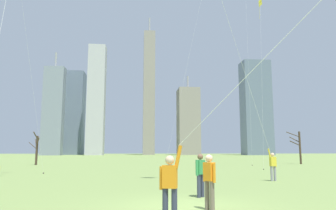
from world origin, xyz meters
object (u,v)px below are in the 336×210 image
(bare_tree_right_of_center, at_px, (299,145))
(bystander_strolling_midfield, at_px, (200,173))
(kite_flyer_far_back_orange, at_px, (275,73))
(bare_tree_left_of_center, at_px, (37,148))
(distant_kite_drifting_right_yellow, at_px, (260,13))
(kite_flyer_midfield_center_red, at_px, (261,126))
(bystander_far_off_by_trees, at_px, (209,179))

(bare_tree_right_of_center, bearing_deg, bystander_strolling_midfield, -122.93)
(kite_flyer_far_back_orange, distance_m, bystander_strolling_midfield, 6.41)
(bare_tree_right_of_center, distance_m, bare_tree_left_of_center, 33.95)
(bystander_strolling_midfield, distance_m, distant_kite_drifting_right_yellow, 30.87)
(kite_flyer_far_back_orange, height_order, distant_kite_drifting_right_yellow, distant_kite_drifting_right_yellow)
(kite_flyer_far_back_orange, distance_m, bare_tree_left_of_center, 38.55)
(bystander_strolling_midfield, distance_m, bare_tree_left_of_center, 33.00)
(kite_flyer_midfield_center_red, height_order, bystander_far_off_by_trees, kite_flyer_midfield_center_red)
(kite_flyer_midfield_center_red, bearing_deg, kite_flyer_far_back_orange, -109.60)
(kite_flyer_midfield_center_red, height_order, distant_kite_drifting_right_yellow, distant_kite_drifting_right_yellow)
(bystander_far_off_by_trees, bearing_deg, bare_tree_left_of_center, 115.10)
(kite_flyer_midfield_center_red, bearing_deg, bare_tree_left_of_center, 130.05)
(bare_tree_right_of_center, bearing_deg, kite_flyer_midfield_center_red, -121.24)
(kite_flyer_midfield_center_red, bearing_deg, bystander_far_off_by_trees, -120.23)
(kite_flyer_far_back_orange, relative_size, bare_tree_right_of_center, 2.60)
(bare_tree_left_of_center, bearing_deg, bystander_far_off_by_trees, -64.90)
(kite_flyer_midfield_center_red, distance_m, kite_flyer_far_back_orange, 12.31)
(bystander_far_off_by_trees, xyz_separation_m, bare_tree_left_of_center, (-14.96, 31.94, 1.17))
(bystander_far_off_by_trees, height_order, distant_kite_drifting_right_yellow, distant_kite_drifting_right_yellow)
(bystander_far_off_by_trees, xyz_separation_m, distant_kite_drifting_right_yellow, (12.03, 25.49, 17.12))
(kite_flyer_far_back_orange, distance_m, bystander_far_off_by_trees, 4.12)
(bystander_strolling_midfield, relative_size, distant_kite_drifting_right_yellow, 0.08)
(kite_flyer_far_back_orange, bearing_deg, bystander_strolling_midfield, 94.84)
(bare_tree_right_of_center, bearing_deg, kite_flyer_far_back_orange, -117.63)
(bystander_strolling_midfield, bearing_deg, bystander_far_off_by_trees, -95.04)
(bystander_far_off_by_trees, bearing_deg, kite_flyer_midfield_center_red, 59.77)
(kite_flyer_midfield_center_red, height_order, bystander_strolling_midfield, kite_flyer_midfield_center_red)
(distant_kite_drifting_right_yellow, bearing_deg, bystander_strolling_midfield, -117.34)
(distant_kite_drifting_right_yellow, distance_m, bare_tree_right_of_center, 18.13)
(bystander_far_off_by_trees, relative_size, bare_tree_right_of_center, 0.38)
(bystander_strolling_midfield, bearing_deg, distant_kite_drifting_right_yellow, 62.66)
(distant_kite_drifting_right_yellow, height_order, bare_tree_left_of_center, distant_kite_drifting_right_yellow)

